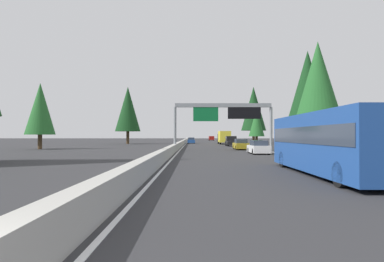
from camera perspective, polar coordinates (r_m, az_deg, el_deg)
name	(u,v)px	position (r m, az deg, el deg)	size (l,w,h in m)	color
ground_plane	(182,146)	(62.24, -1.66, -2.60)	(320.00, 320.00, 0.00)	#2D2D30
median_barrier	(184,142)	(82.22, -1.41, -1.83)	(180.00, 0.56, 0.90)	#ADAAA3
shoulder_stripe_right	(237,144)	(72.82, 7.71, -2.32)	(160.00, 0.16, 0.01)	silver
shoulder_stripe_median	(185,144)	(72.22, -1.20, -2.34)	(160.00, 0.16, 0.01)	silver
sign_gantry_overhead	(224,113)	(42.60, 5.60, 3.10)	(0.50, 12.68, 6.11)	gray
bus_far_right	(327,141)	(18.04, 22.23, -1.61)	(11.50, 2.55, 3.10)	#1E4793
sedan_far_left	(241,145)	(47.38, 8.39, -2.34)	(4.40, 1.80, 1.47)	#AD931E
pickup_near_right	(231,141)	(62.83, 6.81, -1.74)	(5.60, 2.00, 1.86)	black
minivan_near_center	(211,138)	(129.36, 3.36, -1.22)	(5.00, 1.95, 1.69)	maroon
box_truck_distant_a	(224,137)	(76.22, 5.53, -1.04)	(8.50, 2.40, 2.95)	gold
sedan_mid_center	(258,148)	(36.50, 11.39, -2.81)	(4.40, 1.80, 1.47)	white
sedan_far_center	(191,141)	(81.45, -0.12, -1.68)	(4.40, 1.80, 1.47)	#1E4793
conifer_right_near	(318,84)	(45.98, 20.89, 7.56)	(6.23, 6.23, 14.16)	#4C3823
conifer_right_mid	(308,89)	(51.77, 19.33, 6.83)	(6.36, 6.36, 14.46)	#4C3823
conifer_right_far	(257,123)	(76.79, 11.07, 1.43)	(3.56, 3.56, 8.10)	#4C3823
conifer_right_distant	(254,109)	(89.27, 10.57, 3.79)	(6.55, 6.55, 14.88)	#4C3823
conifer_left_near	(40,109)	(52.71, -24.71, 3.49)	(4.23, 4.23, 9.62)	#4C3823
conifer_left_mid	(128,109)	(78.85, -11.00, 3.72)	(5.88, 5.88, 13.37)	#4C3823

